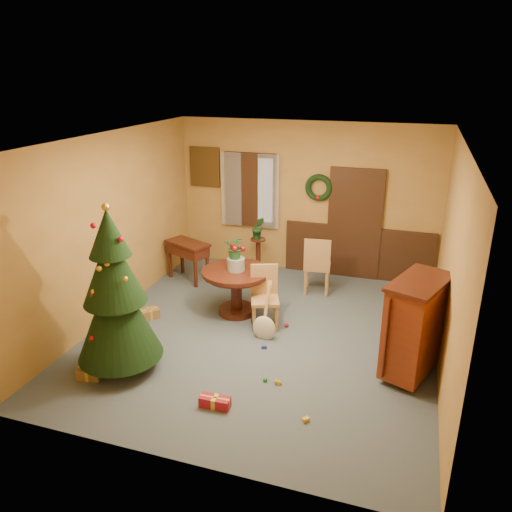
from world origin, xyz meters
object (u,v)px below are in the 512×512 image
at_px(sideboard, 415,325).
at_px(chair_near, 265,294).
at_px(dining_table, 236,283).
at_px(writing_desk, 188,252).
at_px(christmas_tree, 115,295).

bearing_deg(sideboard, chair_near, 162.64).
height_order(dining_table, writing_desk, dining_table).
distance_m(dining_table, sideboard, 2.92).
height_order(writing_desk, sideboard, sideboard).
relative_size(dining_table, sideboard, 0.83).
distance_m(chair_near, sideboard, 2.34).
bearing_deg(sideboard, writing_desk, 154.66).
bearing_deg(writing_desk, christmas_tree, -81.80).
distance_m(chair_near, christmas_tree, 2.35).
height_order(dining_table, chair_near, chair_near).
bearing_deg(chair_near, dining_table, 157.61).
bearing_deg(christmas_tree, sideboard, 16.10).
xyz_separation_m(christmas_tree, writing_desk, (-0.43, 3.01, -0.51)).
relative_size(dining_table, christmas_tree, 0.49).
relative_size(chair_near, writing_desk, 1.02).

